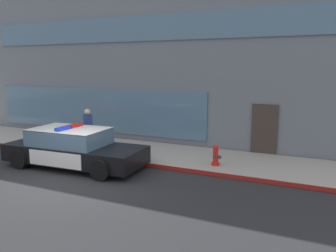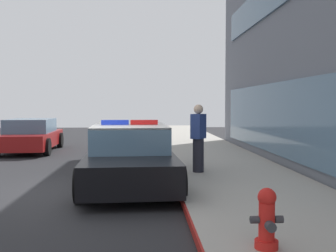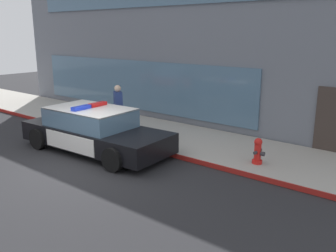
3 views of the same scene
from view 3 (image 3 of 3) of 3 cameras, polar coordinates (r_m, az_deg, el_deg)
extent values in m
plane|color=#262628|center=(10.51, -12.47, -6.32)|extent=(48.00, 48.00, 0.00)
cube|color=#A39E93|center=(12.98, 0.32, -1.59)|extent=(48.00, 3.13, 0.15)
cube|color=maroon|center=(11.84, -4.46, -3.23)|extent=(28.80, 0.04, 0.14)
cube|color=slate|center=(18.35, 10.84, 14.06)|extent=(19.72, 9.55, 7.22)
cube|color=slate|center=(16.01, -5.45, 6.46)|extent=(11.83, 0.08, 2.10)
cube|color=#382D28|center=(11.97, 24.36, 0.53)|extent=(1.00, 0.08, 2.10)
cube|color=black|center=(11.69, -11.27, -1.54)|extent=(5.15, 2.12, 0.60)
cube|color=silver|center=(10.54, -5.31, -2.14)|extent=(1.81, 1.93, 0.05)
cube|color=silver|center=(12.97, -16.64, 0.48)|extent=(1.50, 1.92, 0.05)
cube|color=silver|center=(12.39, -8.35, -0.49)|extent=(2.13, 0.13, 0.51)
cube|color=silver|center=(11.17, -15.22, -2.53)|extent=(2.13, 0.13, 0.51)
cube|color=yellow|center=(12.40, -8.30, -0.47)|extent=(0.22, 0.02, 0.26)
cube|color=slate|center=(11.69, -12.08, 1.31)|extent=(2.71, 1.82, 0.60)
cube|color=silver|center=(11.63, -12.16, 2.70)|extent=(2.71, 1.82, 0.04)
cube|color=red|center=(11.84, -10.95, 3.36)|extent=(0.23, 0.65, 0.11)
cube|color=blue|center=(11.40, -13.45, 2.80)|extent=(0.23, 0.65, 0.11)
cylinder|color=black|center=(11.30, -1.91, -2.67)|extent=(0.69, 0.25, 0.68)
cylinder|color=black|center=(9.96, -8.65, -5.23)|extent=(0.69, 0.25, 0.68)
cylinder|color=black|center=(13.54, -13.12, -0.13)|extent=(0.69, 0.25, 0.68)
cylinder|color=black|center=(12.45, -19.68, -1.90)|extent=(0.69, 0.25, 0.68)
cylinder|color=red|center=(10.40, 13.76, -5.44)|extent=(0.28, 0.28, 0.10)
cylinder|color=red|center=(10.31, 13.86, -4.00)|extent=(0.19, 0.19, 0.45)
sphere|color=red|center=(10.23, 13.95, -2.45)|extent=(0.22, 0.22, 0.22)
cylinder|color=#333338|center=(10.21, 13.98, -2.04)|extent=(0.06, 0.06, 0.05)
cylinder|color=#333338|center=(10.18, 13.51, -4.09)|extent=(0.09, 0.10, 0.09)
cylinder|color=#333338|center=(10.43, 14.21, -3.68)|extent=(0.09, 0.10, 0.09)
cylinder|color=#333338|center=(10.26, 14.61, -4.25)|extent=(0.10, 0.12, 0.12)
cylinder|color=#23232D|center=(13.28, -7.72, 0.88)|extent=(0.28, 0.28, 0.85)
cube|color=navy|center=(13.13, -7.83, 4.00)|extent=(0.48, 0.44, 0.62)
sphere|color=beige|center=(13.06, -7.90, 5.85)|extent=(0.24, 0.24, 0.24)
camera|label=1|loc=(2.18, -118.89, -10.74)|focal=35.99mm
camera|label=2|loc=(7.74, 41.50, -2.79)|focal=42.55mm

